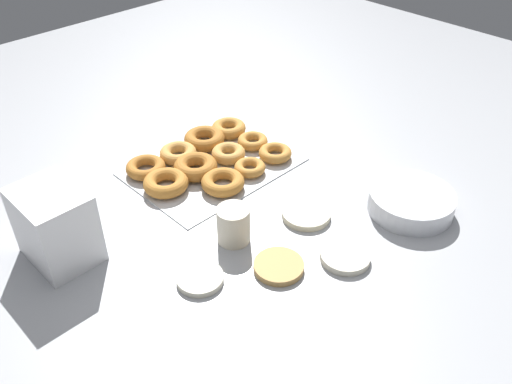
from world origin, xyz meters
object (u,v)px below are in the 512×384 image
(pancake_3, at_px, (306,214))
(paper_cup, at_px, (233,225))
(donut_tray, at_px, (208,160))
(container_stack, at_px, (56,225))
(pancake_2, at_px, (200,278))
(batter_bowl, at_px, (411,202))
(pancake_1, at_px, (345,256))
(pancake_0, at_px, (279,266))

(pancake_3, relative_size, paper_cup, 1.35)
(donut_tray, bearing_deg, container_stack, 5.85)
(pancake_2, bearing_deg, donut_tray, -132.45)
(pancake_3, height_order, batter_bowl, batter_bowl)
(donut_tray, bearing_deg, paper_cup, 60.64)
(pancake_1, height_order, batter_bowl, batter_bowl)
(pancake_1, distance_m, donut_tray, 0.48)
(container_stack, bearing_deg, batter_bowl, 146.82)
(donut_tray, height_order, paper_cup, paper_cup)
(pancake_0, height_order, donut_tray, donut_tray)
(pancake_0, bearing_deg, paper_cup, -88.12)
(batter_bowl, height_order, paper_cup, paper_cup)
(container_stack, bearing_deg, pancake_1, 134.34)
(pancake_0, distance_m, pancake_2, 0.17)
(pancake_3, height_order, paper_cup, paper_cup)
(container_stack, height_order, paper_cup, container_stack)
(donut_tray, height_order, batter_bowl, batter_bowl)
(pancake_1, relative_size, donut_tray, 0.26)
(donut_tray, bearing_deg, pancake_1, 87.32)
(container_stack, bearing_deg, paper_cup, 143.38)
(pancake_3, relative_size, container_stack, 0.69)
(pancake_1, xyz_separation_m, container_stack, (0.42, -0.43, 0.08))
(pancake_2, distance_m, paper_cup, 0.15)
(pancake_0, relative_size, paper_cup, 1.25)
(pancake_2, xyz_separation_m, container_stack, (0.16, -0.27, 0.08))
(pancake_1, distance_m, pancake_2, 0.31)
(donut_tray, xyz_separation_m, batter_bowl, (-0.22, 0.48, 0.01))
(donut_tray, xyz_separation_m, paper_cup, (0.15, 0.27, 0.02))
(pancake_3, xyz_separation_m, batter_bowl, (-0.20, 0.16, 0.02))
(pancake_0, relative_size, pancake_3, 0.93)
(container_stack, bearing_deg, pancake_0, 130.33)
(batter_bowl, bearing_deg, donut_tray, -65.34)
(pancake_0, distance_m, donut_tray, 0.43)
(pancake_0, bearing_deg, container_stack, -49.67)
(pancake_3, distance_m, batter_bowl, 0.25)
(pancake_3, bearing_deg, container_stack, -30.68)
(paper_cup, bearing_deg, donut_tray, -119.36)
(pancake_0, distance_m, pancake_1, 0.15)
(pancake_2, distance_m, container_stack, 0.32)
(container_stack, relative_size, paper_cup, 1.96)
(batter_bowl, relative_size, paper_cup, 2.37)
(pancake_0, distance_m, paper_cup, 0.14)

